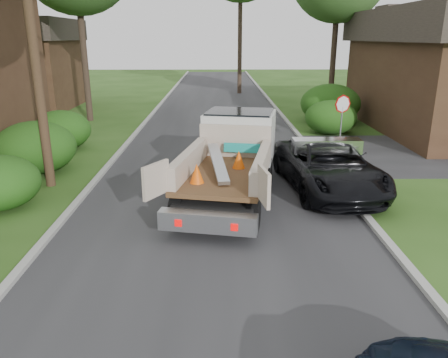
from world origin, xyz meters
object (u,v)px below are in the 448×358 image
stop_sign (342,112)px  utility_pole (30,21)px  house_left_far (18,63)px  flatbed_truck (234,151)px  black_pickup (328,166)px

stop_sign → utility_pole: bearing=-159.4°
stop_sign → house_left_far: house_left_far is taller
utility_pole → house_left_far: utility_pole is taller
house_left_far → flatbed_truck: (14.08, -17.58, -1.76)m
stop_sign → black_pickup: size_ratio=0.45×
house_left_far → black_pickup: house_left_far is taller
stop_sign → flatbed_truck: bearing=-135.3°
stop_sign → utility_pole: size_ratio=0.25×
stop_sign → black_pickup: bearing=-109.6°
utility_pole → black_pickup: utility_pole is taller
utility_pole → flatbed_truck: utility_pole is taller
flatbed_truck → stop_sign: bearing=56.0°
utility_pole → flatbed_truck: (6.06, -0.56, -3.88)m
stop_sign → black_pickup: 4.88m
utility_pole → house_left_far: bearing=115.2°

